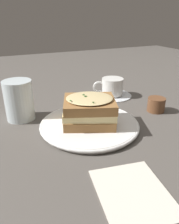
% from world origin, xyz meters
% --- Properties ---
extents(ground_plane, '(2.40, 2.40, 0.00)m').
position_xyz_m(ground_plane, '(0.00, 0.00, 0.00)').
color(ground_plane, '#514C47').
extents(dinner_plate, '(0.26, 0.26, 0.01)m').
position_xyz_m(dinner_plate, '(0.02, 0.02, 0.01)').
color(dinner_plate, white).
rests_on(dinner_plate, ground_plane).
extents(sandwich, '(0.15, 0.16, 0.07)m').
position_xyz_m(sandwich, '(0.02, 0.02, 0.05)').
color(sandwich, olive).
rests_on(sandwich, dinner_plate).
extents(teacup_with_saucer, '(0.14, 0.14, 0.06)m').
position_xyz_m(teacup_with_saucer, '(0.20, -0.15, 0.03)').
color(teacup_with_saucer, white).
rests_on(teacup_with_saucer, ground_plane).
extents(water_glass, '(0.08, 0.08, 0.11)m').
position_xyz_m(water_glass, '(0.15, 0.18, 0.06)').
color(water_glass, silver).
rests_on(water_glass, ground_plane).
extents(napkin, '(0.16, 0.14, 0.00)m').
position_xyz_m(napkin, '(-0.22, 0.05, 0.00)').
color(napkin, silver).
rests_on(napkin, ground_plane).
extents(condiment_pot, '(0.05, 0.05, 0.04)m').
position_xyz_m(condiment_pot, '(0.03, -0.21, 0.02)').
color(condiment_pot, brown).
rests_on(condiment_pot, ground_plane).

